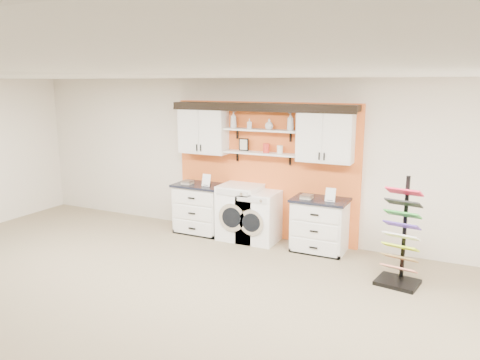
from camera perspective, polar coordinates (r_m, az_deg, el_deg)
The scene contains 21 objects.
floor at distance 5.46m, azimuth -14.62°, elevation -18.46°, with size 10.00×10.00×0.00m, color gray.
ceiling at distance 4.74m, azimuth -16.39°, elevation 12.32°, with size 10.00×10.00×0.00m, color white.
wall_back at distance 8.27m, azimuth 3.10°, elevation 2.57°, with size 10.00×10.00×0.00m, color beige.
accent_panel at distance 8.27m, azimuth 2.99°, elevation 1.17°, with size 3.40×0.07×2.40m, color orange.
upper_cabinet_left at distance 8.53m, azimuth -4.46°, elevation 6.08°, with size 0.90×0.35×0.84m.
upper_cabinet_right at distance 7.64m, azimuth 10.38°, elevation 5.27°, with size 0.90×0.35×0.84m.
shelf_lower at distance 8.07m, azimuth 2.55°, elevation 3.28°, with size 1.32×0.28×0.03m, color white.
shelf_upper at distance 8.02m, azimuth 2.58°, elevation 6.11°, with size 1.32×0.28×0.03m, color white.
crown_molding at distance 8.00m, azimuth 2.64°, elevation 8.95°, with size 3.30×0.41×0.13m.
picture_frame at distance 8.24m, azimuth 0.46°, elevation 4.34°, with size 0.18×0.02×0.22m.
canister_red at distance 8.02m, azimuth 3.22°, elevation 3.90°, with size 0.11×0.11×0.16m, color red.
canister_cream at distance 7.93m, azimuth 4.88°, elevation 3.72°, with size 0.10×0.10×0.14m, color silver.
base_cabinet_left at distance 8.66m, azimuth -4.82°, elevation -3.44°, with size 0.93×0.66×0.91m.
base_cabinet_right at distance 7.79m, azimuth 9.69°, elevation -5.41°, with size 0.90×0.66×0.88m.
washer at distance 8.27m, azimuth 0.05°, elevation -3.90°, with size 0.69×0.71×0.97m.
dryer at distance 8.13m, azimuth 2.39°, elevation -4.49°, with size 0.63×0.71×0.89m.
sample_rack at distance 6.78m, azimuth 18.95°, elevation -8.05°, with size 0.61×0.54×1.49m.
soap_bottle_a at distance 8.23m, azimuth -0.80°, elevation 7.37°, with size 0.11×0.11×0.29m, color silver.
soap_bottle_b at distance 8.10m, azimuth 1.16°, elevation 6.88°, with size 0.08×0.08×0.17m, color silver.
soap_bottle_c at distance 7.95m, azimuth 3.57°, elevation 6.81°, with size 0.14×0.14×0.18m, color silver.
soap_bottle_d at distance 7.81m, azimuth 6.17°, elevation 7.09°, with size 0.11×0.11×0.29m, color silver.
Camera 1 is at (3.17, -3.52, 2.71)m, focal length 35.00 mm.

